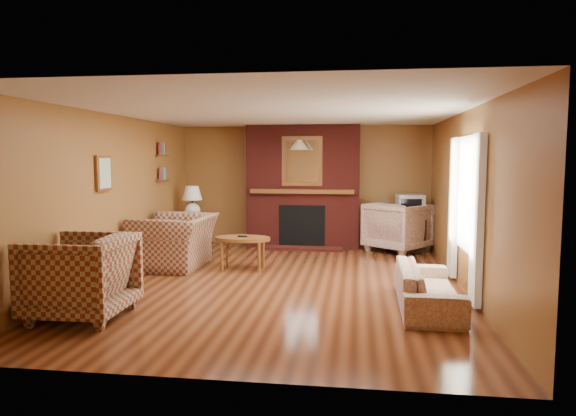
# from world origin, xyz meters

# --- Properties ---
(floor) EXTENTS (6.50, 6.50, 0.00)m
(floor) POSITION_xyz_m (0.00, 0.00, 0.00)
(floor) COLOR #46200F
(floor) RESTS_ON ground
(ceiling) EXTENTS (6.50, 6.50, 0.00)m
(ceiling) POSITION_xyz_m (0.00, 0.00, 2.40)
(ceiling) COLOR silver
(ceiling) RESTS_ON wall_back
(wall_back) EXTENTS (6.50, 0.00, 6.50)m
(wall_back) POSITION_xyz_m (0.00, 3.25, 1.20)
(wall_back) COLOR brown
(wall_back) RESTS_ON floor
(wall_front) EXTENTS (6.50, 0.00, 6.50)m
(wall_front) POSITION_xyz_m (0.00, -3.25, 1.20)
(wall_front) COLOR brown
(wall_front) RESTS_ON floor
(wall_left) EXTENTS (0.00, 6.50, 6.50)m
(wall_left) POSITION_xyz_m (-2.50, 0.00, 1.20)
(wall_left) COLOR brown
(wall_left) RESTS_ON floor
(wall_right) EXTENTS (0.00, 6.50, 6.50)m
(wall_right) POSITION_xyz_m (2.50, 0.00, 1.20)
(wall_right) COLOR brown
(wall_right) RESTS_ON floor
(fireplace) EXTENTS (2.20, 0.82, 2.40)m
(fireplace) POSITION_xyz_m (0.00, 2.98, 1.18)
(fireplace) COLOR #531712
(fireplace) RESTS_ON floor
(window_right) EXTENTS (0.10, 1.85, 2.00)m
(window_right) POSITION_xyz_m (2.45, -0.20, 1.13)
(window_right) COLOR beige
(window_right) RESTS_ON wall_right
(bookshelf) EXTENTS (0.09, 0.55, 0.71)m
(bookshelf) POSITION_xyz_m (-2.44, 1.90, 1.67)
(bookshelf) COLOR brown
(bookshelf) RESTS_ON wall_left
(botanical_print) EXTENTS (0.05, 0.40, 0.50)m
(botanical_print) POSITION_xyz_m (-2.47, -0.30, 1.55)
(botanical_print) COLOR brown
(botanical_print) RESTS_ON wall_left
(pendant_light) EXTENTS (0.36, 0.36, 0.48)m
(pendant_light) POSITION_xyz_m (0.00, 2.30, 2.00)
(pendant_light) COLOR black
(pendant_light) RESTS_ON ceiling
(plaid_loveseat) EXTENTS (1.15, 1.31, 0.84)m
(plaid_loveseat) POSITION_xyz_m (-1.85, 0.79, 0.42)
(plaid_loveseat) COLOR maroon
(plaid_loveseat) RESTS_ON floor
(plaid_armchair) EXTENTS (1.04, 1.01, 0.93)m
(plaid_armchair) POSITION_xyz_m (-1.95, -1.90, 0.47)
(plaid_armchair) COLOR maroon
(plaid_armchair) RESTS_ON floor
(floral_sofa) EXTENTS (0.70, 1.72, 0.50)m
(floral_sofa) POSITION_xyz_m (1.90, -0.98, 0.25)
(floral_sofa) COLOR beige
(floral_sofa) RESTS_ON floor
(floral_armchair) EXTENTS (1.42, 1.42, 0.93)m
(floral_armchair) POSITION_xyz_m (1.84, 2.71, 0.47)
(floral_armchair) COLOR beige
(floral_armchair) RESTS_ON floor
(coffee_table) EXTENTS (0.88, 0.55, 0.54)m
(coffee_table) POSITION_xyz_m (-0.72, 0.75, 0.46)
(coffee_table) COLOR brown
(coffee_table) RESTS_ON floor
(side_table) EXTENTS (0.47, 0.47, 0.59)m
(side_table) POSITION_xyz_m (-2.10, 2.45, 0.30)
(side_table) COLOR brown
(side_table) RESTS_ON floor
(table_lamp) EXTENTS (0.38, 0.38, 0.63)m
(table_lamp) POSITION_xyz_m (-2.10, 2.45, 0.94)
(table_lamp) COLOR silver
(table_lamp) RESTS_ON side_table
(tv_stand) EXTENTS (0.57, 0.52, 0.62)m
(tv_stand) POSITION_xyz_m (2.05, 2.80, 0.31)
(tv_stand) COLOR black
(tv_stand) RESTS_ON floor
(crt_tv) EXTENTS (0.53, 0.52, 0.45)m
(crt_tv) POSITION_xyz_m (2.05, 2.79, 0.85)
(crt_tv) COLOR #B2B5BA
(crt_tv) RESTS_ON tv_stand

